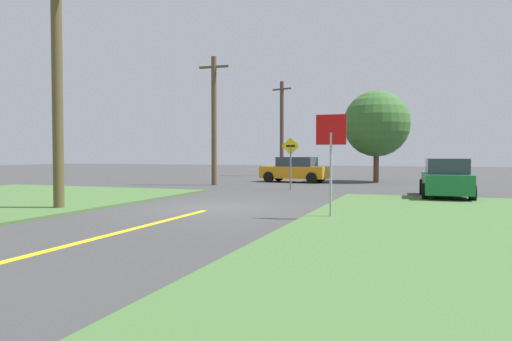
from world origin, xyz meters
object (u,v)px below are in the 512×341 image
at_px(stop_sign, 331,145).
at_px(oak_tree_left, 376,124).
at_px(car_approaching_junction, 295,170).
at_px(utility_pole_mid, 214,119).
at_px(utility_pole_near, 57,86).
at_px(direction_sign, 291,157).
at_px(car_on_crossroad, 446,178).
at_px(utility_pole_far, 282,128).

bearing_deg(stop_sign, oak_tree_left, -89.63).
bearing_deg(car_approaching_junction, stop_sign, 114.29).
bearing_deg(utility_pole_mid, utility_pole_near, -87.88).
xyz_separation_m(utility_pole_near, direction_sign, (4.65, 10.90, -2.29)).
bearing_deg(stop_sign, utility_pole_mid, -53.86).
bearing_deg(oak_tree_left, utility_pole_near, -112.93).
xyz_separation_m(utility_pole_mid, direction_sign, (5.12, -1.86, -2.17)).
height_order(car_on_crossroad, utility_pole_far, utility_pole_far).
distance_m(utility_pole_near, oak_tree_left, 20.79).
distance_m(car_approaching_junction, oak_tree_left, 6.05).
xyz_separation_m(utility_pole_near, utility_pole_far, (-0.20, 25.52, 0.08)).
height_order(car_on_crossroad, car_approaching_junction, same).
height_order(car_approaching_junction, utility_pole_mid, utility_pole_mid).
bearing_deg(utility_pole_far, car_approaching_junction, -67.84).
distance_m(stop_sign, utility_pole_mid, 15.07).
height_order(stop_sign, direction_sign, stop_sign).
bearing_deg(car_on_crossroad, car_approaching_junction, 43.24).
xyz_separation_m(stop_sign, utility_pole_near, (-8.61, -0.86, 1.90)).
xyz_separation_m(utility_pole_mid, oak_tree_left, (8.57, 6.39, -0.07)).
bearing_deg(utility_pole_near, car_approaching_junction, 79.39).
bearing_deg(car_on_crossroad, utility_pole_mid, 69.28).
height_order(utility_pole_mid, direction_sign, utility_pole_mid).
bearing_deg(direction_sign, utility_pole_near, -113.11).
relative_size(utility_pole_mid, direction_sign, 2.79).
relative_size(utility_pole_far, oak_tree_left, 1.33).
bearing_deg(utility_pole_mid, utility_pole_far, 88.76).
bearing_deg(utility_pole_far, stop_sign, -70.35).
distance_m(stop_sign, direction_sign, 10.80).
relative_size(utility_pole_near, direction_sign, 2.89).
distance_m(utility_pole_mid, direction_sign, 5.87).
bearing_deg(stop_sign, car_approaching_junction, -72.89).
bearing_deg(direction_sign, car_on_crossroad, -17.83).
bearing_deg(utility_pole_far, utility_pole_mid, -91.24).
relative_size(stop_sign, car_approaching_junction, 0.65).
xyz_separation_m(utility_pole_far, oak_tree_left, (8.30, -6.37, -0.27)).
xyz_separation_m(car_on_crossroad, utility_pole_far, (-12.04, 16.93, 3.22)).
bearing_deg(utility_pole_far, direction_sign, -71.65).
distance_m(stop_sign, oak_tree_left, 18.37).
bearing_deg(direction_sign, car_approaching_junction, 102.97).
distance_m(utility_pole_near, utility_pole_mid, 12.77).
height_order(stop_sign, oak_tree_left, oak_tree_left).
relative_size(car_on_crossroad, car_approaching_junction, 1.04).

